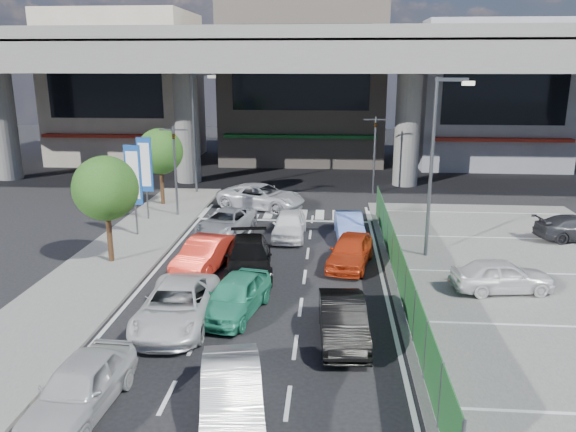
# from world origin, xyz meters

# --- Properties ---
(ground) EXTENTS (120.00, 120.00, 0.00)m
(ground) POSITION_xyz_m (0.00, 0.00, 0.00)
(ground) COLOR black
(ground) RESTS_ON ground
(parking_lot) EXTENTS (12.00, 28.00, 0.06)m
(parking_lot) POSITION_xyz_m (11.00, 2.00, 0.03)
(parking_lot) COLOR #5E5E5B
(parking_lot) RESTS_ON ground
(sidewalk_left) EXTENTS (4.00, 30.00, 0.12)m
(sidewalk_left) POSITION_xyz_m (-7.00, 4.00, 0.06)
(sidewalk_left) COLOR #5E5E5B
(sidewalk_left) RESTS_ON ground
(fence_run) EXTENTS (0.16, 22.00, 1.80)m
(fence_run) POSITION_xyz_m (5.30, 1.00, 0.90)
(fence_run) COLOR #1F5C28
(fence_run) RESTS_ON ground
(expressway) EXTENTS (64.00, 14.00, 10.75)m
(expressway) POSITION_xyz_m (0.00, 22.00, 8.76)
(expressway) COLOR slate
(expressway) RESTS_ON ground
(building_west) EXTENTS (12.00, 10.90, 13.00)m
(building_west) POSITION_xyz_m (-16.00, 31.97, 6.49)
(building_west) COLOR #A49984
(building_west) RESTS_ON ground
(building_center) EXTENTS (14.00, 10.90, 15.00)m
(building_center) POSITION_xyz_m (0.00, 32.97, 7.49)
(building_center) COLOR gray
(building_center) RESTS_ON ground
(building_east) EXTENTS (12.00, 10.90, 12.00)m
(building_east) POSITION_xyz_m (16.00, 31.97, 5.99)
(building_east) COLOR gray
(building_east) RESTS_ON ground
(traffic_light_left) EXTENTS (1.60, 1.24, 5.20)m
(traffic_light_left) POSITION_xyz_m (-6.20, 12.00, 3.94)
(traffic_light_left) COLOR #595B60
(traffic_light_left) RESTS_ON ground
(traffic_light_right) EXTENTS (1.60, 1.24, 5.20)m
(traffic_light_right) POSITION_xyz_m (5.50, 19.00, 3.94)
(traffic_light_right) COLOR #595B60
(traffic_light_right) RESTS_ON ground
(street_lamp_right) EXTENTS (1.65, 0.22, 8.00)m
(street_lamp_right) POSITION_xyz_m (7.17, 6.00, 4.77)
(street_lamp_right) COLOR #595B60
(street_lamp_right) RESTS_ON ground
(street_lamp_left) EXTENTS (1.65, 0.22, 8.00)m
(street_lamp_left) POSITION_xyz_m (-6.33, 18.00, 4.77)
(street_lamp_left) COLOR #595B60
(street_lamp_left) RESTS_ON ground
(signboard_near) EXTENTS (0.80, 0.14, 4.70)m
(signboard_near) POSITION_xyz_m (-7.20, 7.99, 3.06)
(signboard_near) COLOR #595B60
(signboard_near) RESTS_ON ground
(signboard_far) EXTENTS (0.80, 0.14, 4.70)m
(signboard_far) POSITION_xyz_m (-7.60, 10.99, 3.06)
(signboard_far) COLOR #595B60
(signboard_far) RESTS_ON ground
(tree_near) EXTENTS (2.80, 2.80, 4.80)m
(tree_near) POSITION_xyz_m (-7.00, 4.00, 3.39)
(tree_near) COLOR #382314
(tree_near) RESTS_ON ground
(tree_far) EXTENTS (2.80, 2.80, 4.80)m
(tree_far) POSITION_xyz_m (-7.80, 14.50, 3.39)
(tree_far) COLOR #382314
(tree_far) RESTS_ON ground
(van_white_back_left) EXTENTS (1.91, 4.15, 1.38)m
(van_white_back_left) POSITION_xyz_m (-3.58, -6.73, 0.69)
(van_white_back_left) COLOR silver
(van_white_back_left) RESTS_ON ground
(hatch_white_back_mid) EXTENTS (2.23, 4.39, 1.38)m
(hatch_white_back_mid) POSITION_xyz_m (0.28, -6.82, 0.69)
(hatch_white_back_mid) COLOR silver
(hatch_white_back_mid) RESTS_ON ground
(sedan_white_mid_left) EXTENTS (2.45, 5.04, 1.38)m
(sedan_white_mid_left) POSITION_xyz_m (-2.48, -1.71, 0.69)
(sedan_white_mid_left) COLOR silver
(sedan_white_mid_left) RESTS_ON ground
(taxi_teal_mid) EXTENTS (2.44, 4.30, 1.38)m
(taxi_teal_mid) POSITION_xyz_m (-0.65, -0.73, 0.69)
(taxi_teal_mid) COLOR #36AA82
(taxi_teal_mid) RESTS_ON ground
(hatch_black_mid_right) EXTENTS (1.66, 4.16, 1.34)m
(hatch_black_mid_right) POSITION_xyz_m (3.07, -2.42, 0.67)
(hatch_black_mid_right) COLOR black
(hatch_black_mid_right) RESTS_ON ground
(taxi_orange_left) EXTENTS (2.28, 4.40, 1.38)m
(taxi_orange_left) POSITION_xyz_m (-2.70, 3.56, 0.69)
(taxi_orange_left) COLOR #F93424
(taxi_orange_left) RESTS_ON ground
(sedan_black_mid) EXTENTS (2.57, 4.98, 1.38)m
(sedan_black_mid) POSITION_xyz_m (-0.78, 3.33, 0.69)
(sedan_black_mid) COLOR black
(sedan_black_mid) RESTS_ON ground
(taxi_orange_right) EXTENTS (2.43, 4.30, 1.38)m
(taxi_orange_right) POSITION_xyz_m (3.51, 4.48, 0.69)
(taxi_orange_right) COLOR red
(taxi_orange_right) RESTS_ON ground
(wagon_silver_front_left) EXTENTS (3.00, 4.82, 1.24)m
(wagon_silver_front_left) POSITION_xyz_m (-2.78, 8.85, 0.62)
(wagon_silver_front_left) COLOR #B2B5BB
(wagon_silver_front_left) RESTS_ON ground
(sedan_white_front_mid) EXTENTS (1.62, 3.96, 1.34)m
(sedan_white_front_mid) POSITION_xyz_m (0.56, 8.46, 0.67)
(sedan_white_front_mid) COLOR white
(sedan_white_front_mid) RESTS_ON ground
(kei_truck_front_right) EXTENTS (1.55, 3.85, 1.24)m
(kei_truck_front_right) POSITION_xyz_m (3.58, 8.74, 0.62)
(kei_truck_front_right) COLOR #5B78C8
(kei_truck_front_right) RESTS_ON ground
(crossing_wagon_silver) EXTENTS (5.84, 4.06, 1.48)m
(crossing_wagon_silver) POSITION_xyz_m (-1.59, 14.29, 0.74)
(crossing_wagon_silver) COLOR silver
(crossing_wagon_silver) RESTS_ON ground
(parked_sedan_white) EXTENTS (3.98, 2.00, 1.30)m
(parked_sedan_white) POSITION_xyz_m (9.22, 1.93, 0.71)
(parked_sedan_white) COLOR silver
(parked_sedan_white) RESTS_ON parking_lot
(traffic_cone) EXTENTS (0.42, 0.42, 0.70)m
(traffic_cone) POSITION_xyz_m (7.61, 2.90, 0.41)
(traffic_cone) COLOR #D54F0B
(traffic_cone) RESTS_ON parking_lot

